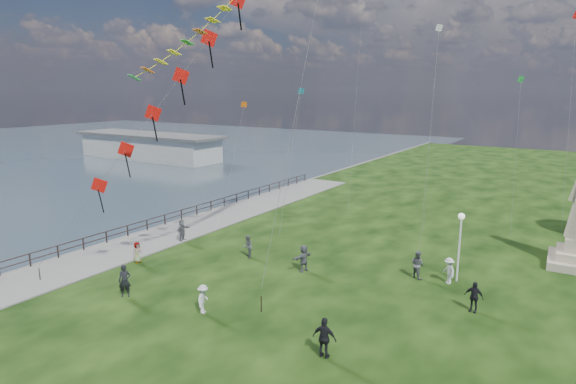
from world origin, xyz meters
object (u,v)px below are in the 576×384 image
Objects in this scene: lamppost at (460,232)px; person_0 at (125,281)px; person_5 at (182,231)px; pier_pavilion at (149,146)px; person_7 at (417,264)px; person_8 at (449,271)px; person_1 at (248,247)px; person_2 at (203,299)px; person_9 at (474,297)px; person_10 at (137,252)px; person_11 at (304,258)px; person_3 at (325,338)px.

lamppost is 2.30× the size of person_0.
lamppost is at bearing -3.03° from person_0.
pier_pavilion is at bearing 43.28° from person_5.
person_7 is 1.10× the size of person_8.
person_1 is 11.61m from person_7.
lamppost reaches higher than person_2.
person_9 is 1.18× the size of person_10.
person_10 is at bearing -91.25° from person_1.
lamppost reaches higher than person_10.
person_11 is (-10.64, 0.13, 0.05)m from person_9.
person_10 is (0.73, -5.03, -0.11)m from person_5.
person_5 is (-20.07, -3.42, -2.31)m from lamppost.
person_7 is (-2.25, -0.85, -2.25)m from lamppost.
person_0 is 1.31× the size of person_10.
pier_pavilion is 6.87× the size of lamppost.
person_5 is (-4.57, 9.17, -0.11)m from person_0.
person_0 is (44.75, -41.59, -0.89)m from pier_pavilion.
person_9 is (4.57, 8.28, -0.09)m from person_3.
person_7 is (17.82, 2.57, 0.07)m from person_5.
person_0 is at bearing -161.37° from person_5.
lamppost is 2.31× the size of person_3.
person_2 is at bearing 3.10° from person_11.
lamppost is 2.77× the size of person_2.
lamppost is 14.20m from person_1.
pier_pavilion is 16.64× the size of person_7.
person_10 is at bearing -160.82° from person_9.
person_2 is 14.88m from person_8.
person_9 is at bearing -98.97° from person_5.
person_3 is 1.31× the size of person_10.
lamppost is 2.71× the size of person_1.
person_8 reaches higher than person_1.
person_10 is at bearing 50.86° from person_2.
person_2 is 13.54m from person_7.
person_5 is at bearing 16.35° from person_10.
person_1 is 0.98× the size of person_8.
lamppost reaches higher than person_8.
person_2 is 0.88× the size of person_11.
pier_pavilion reaches higher than person_5.
pier_pavilion is 65.24m from person_7.
person_1 is 15.31m from person_9.
lamppost reaches higher than person_5.
pier_pavilion reaches higher than person_1.
person_0 is at bearing -3.37° from person_3.
person_5 is at bearing 74.35° from person_0.
person_11 is (6.64, 8.87, -0.05)m from person_0.
person_10 is (-18.99, -7.78, -0.10)m from person_8.
person_10 is at bearing 49.22° from person_7.
person_2 is 7.52m from person_3.
person_0 is at bearing -129.07° from person_10.
person_7 is at bearing -57.92° from person_10.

